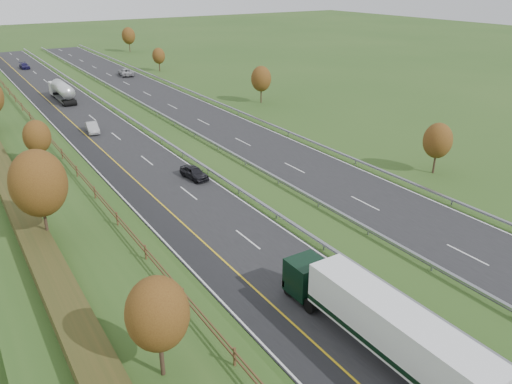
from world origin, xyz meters
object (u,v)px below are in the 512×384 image
car_dark_near (194,173)px  car_oncoming (126,72)px  car_silver_mid (92,127)px  road_tanker (62,90)px  car_small_far (24,66)px  box_lorry (382,325)px

car_dark_near → car_oncoming: bearing=70.7°
car_silver_mid → road_tanker: bearing=93.9°
road_tanker → car_dark_near: (3.41, -47.62, -1.11)m
road_tanker → car_small_far: bearing=89.9°
car_dark_near → car_silver_mid: 24.85m
road_tanker → car_oncoming: road_tanker is taller
car_oncoming → road_tanker: bearing=51.6°
car_dark_near → car_oncoming: size_ratio=0.71×
road_tanker → car_small_far: (0.04, 39.90, -1.16)m
car_small_far → car_oncoming: bearing=-53.2°
car_silver_mid → car_oncoming: bearing=71.7°
road_tanker → car_oncoming: size_ratio=1.89×
car_dark_near → car_oncoming: car_oncoming is taller
box_lorry → car_small_far: size_ratio=3.55×
car_silver_mid → car_small_far: size_ratio=0.97×
car_silver_mid → car_oncoming: car_oncoming is taller
car_small_far → car_oncoming: (17.93, -22.40, 0.16)m
car_dark_near → car_silver_mid: (-4.62, 24.41, 0.02)m
box_lorry → car_silver_mid: 56.42m
car_small_far → car_silver_mid: bearing=-93.0°
car_dark_near → car_silver_mid: size_ratio=0.94×
box_lorry → road_tanker: 79.59m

